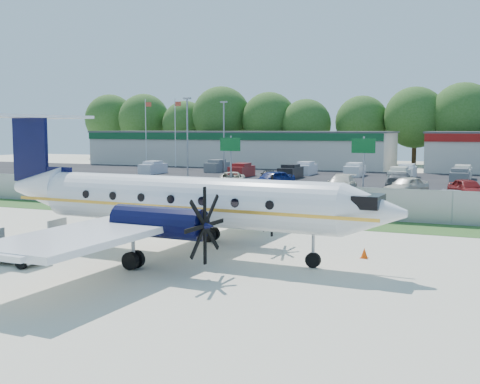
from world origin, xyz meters
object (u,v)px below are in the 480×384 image
at_px(baggage_cart_far, 14,246).
at_px(pushback_tug, 22,250).
at_px(baggage_cart_near, 76,234).
at_px(aircraft, 178,200).

bearing_deg(baggage_cart_far, pushback_tug, -32.92).
height_order(baggage_cart_near, baggage_cart_far, baggage_cart_near).
relative_size(aircraft, baggage_cart_far, 8.55).
height_order(aircraft, baggage_cart_near, aircraft).
distance_m(pushback_tug, baggage_cart_near, 4.16).
xyz_separation_m(aircraft, baggage_cart_near, (-5.47, -0.17, -1.86)).
relative_size(pushback_tug, baggage_cart_far, 0.98).
distance_m(baggage_cart_near, baggage_cart_far, 3.49).
xyz_separation_m(baggage_cart_near, baggage_cart_far, (-0.60, -3.44, -0.01)).
height_order(pushback_tug, baggage_cart_far, pushback_tug).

